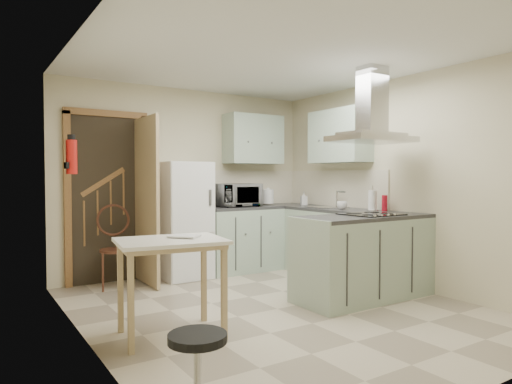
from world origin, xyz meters
TOP-DOWN VIEW (x-y plane):
  - floor at (0.00, 0.00)m, footprint 4.20×4.20m
  - ceiling at (0.00, 0.00)m, footprint 4.20×4.20m
  - back_wall at (0.00, 2.10)m, footprint 3.60×0.00m
  - left_wall at (-1.80, 0.00)m, footprint 0.00×4.20m
  - right_wall at (1.80, 0.00)m, footprint 0.00×4.20m
  - doorway at (-1.10, 2.07)m, footprint 1.10×0.12m
  - fridge at (-0.20, 1.80)m, footprint 0.60×0.60m
  - counter_back at (0.66, 1.80)m, footprint 1.08×0.60m
  - counter_right at (1.50, 1.12)m, footprint 0.60×1.95m
  - splashback at (0.96, 2.09)m, footprint 1.68×0.02m
  - wall_cabinet_back at (0.95, 1.93)m, footprint 0.85×0.35m
  - wall_cabinet_right at (1.62, 0.85)m, footprint 0.35×0.90m
  - peninsula at (1.02, -0.18)m, footprint 1.55×0.65m
  - hob at (1.12, -0.18)m, footprint 0.58×0.50m
  - extractor_hood at (1.12, -0.18)m, footprint 0.90×0.55m
  - sink at (1.50, 0.95)m, footprint 0.45×0.40m
  - fire_extinguisher at (-1.74, 0.90)m, footprint 0.10×0.10m
  - drop_leaf_table at (-1.18, -0.14)m, footprint 0.94×0.76m
  - bentwood_chair at (-1.09, 1.73)m, footprint 0.48×0.48m
  - stool at (-1.53, -1.37)m, footprint 0.40×0.40m
  - microwave at (0.60, 1.76)m, footprint 0.61×0.44m
  - kettle at (1.15, 1.85)m, footprint 0.22×0.22m
  - cereal_box at (0.81, 1.90)m, footprint 0.10×0.20m
  - soap_bottle at (1.58, 1.54)m, footprint 0.12×0.12m
  - paper_towel at (1.57, 0.21)m, footprint 0.12×0.12m
  - cup at (1.41, 0.57)m, footprint 0.17×0.17m
  - red_bottle at (1.66, 0.10)m, footprint 0.09×0.09m
  - book at (-1.11, -0.16)m, footprint 0.29×0.30m

SIDE VIEW (x-z plane):
  - floor at x=0.00m, z-range 0.00..0.00m
  - stool at x=-1.53m, z-range 0.00..0.45m
  - drop_leaf_table at x=-1.18m, z-range 0.00..0.80m
  - bentwood_chair at x=-1.09m, z-range 0.00..0.89m
  - counter_back at x=0.66m, z-range 0.00..0.90m
  - counter_right at x=1.50m, z-range 0.00..0.90m
  - peninsula at x=1.02m, z-range 0.00..0.90m
  - fridge at x=-0.20m, z-range 0.00..1.50m
  - book at x=-1.11m, z-range 0.80..0.91m
  - sink at x=1.50m, z-range 0.90..0.91m
  - hob at x=1.12m, z-range 0.90..0.91m
  - cup at x=1.41m, z-range 0.90..1.00m
  - red_bottle at x=1.66m, z-range 0.90..1.09m
  - soap_bottle at x=1.58m, z-range 0.90..1.09m
  - kettle at x=1.15m, z-range 0.90..1.15m
  - paper_towel at x=1.57m, z-range 0.90..1.16m
  - cereal_box at x=0.81m, z-range 0.90..1.19m
  - doorway at x=-1.10m, z-range 0.00..2.10m
  - microwave at x=0.60m, z-range 0.90..1.22m
  - splashback at x=0.96m, z-range 0.90..1.40m
  - back_wall at x=0.00m, z-range -0.55..3.05m
  - left_wall at x=-1.80m, z-range -0.85..3.35m
  - right_wall at x=1.80m, z-range -0.85..3.35m
  - fire_extinguisher at x=-1.74m, z-range 1.34..1.66m
  - extractor_hood at x=1.12m, z-range 1.67..1.77m
  - wall_cabinet_back at x=0.95m, z-range 1.50..2.20m
  - wall_cabinet_right at x=1.62m, z-range 1.50..2.20m
  - ceiling at x=0.00m, z-range 2.50..2.50m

